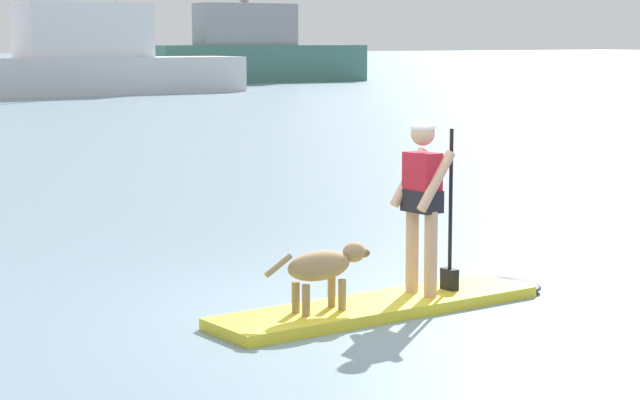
# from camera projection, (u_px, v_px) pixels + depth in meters

# --- Properties ---
(ground_plane) EXTENTS (400.00, 400.00, 0.00)m
(ground_plane) POSITION_uv_depth(u_px,v_px,m) (378.00, 312.00, 10.50)
(ground_plane) COLOR gray
(paddleboard) EXTENTS (3.56, 1.03, 0.10)m
(paddleboard) POSITION_uv_depth(u_px,v_px,m) (397.00, 304.00, 10.63)
(paddleboard) COLOR yellow
(paddleboard) RESTS_ON ground_plane
(person_paddler) EXTENTS (0.62, 0.50, 1.60)m
(person_paddler) POSITION_uv_depth(u_px,v_px,m) (423.00, 195.00, 10.67)
(person_paddler) COLOR tan
(person_paddler) RESTS_ON paddleboard
(dog) EXTENTS (1.10, 0.27, 0.57)m
(dog) POSITION_uv_depth(u_px,v_px,m) (324.00, 267.00, 10.09)
(dog) COLOR #997A51
(dog) RESTS_ON paddleboard
(moored_boat_starboard) EXTENTS (13.04, 4.03, 10.21)m
(moored_boat_starboard) POSITION_uv_depth(u_px,v_px,m) (99.00, 60.00, 52.26)
(moored_boat_starboard) COLOR silver
(moored_boat_starboard) RESTS_ON ground_plane
(moored_boat_far_port) EXTENTS (12.62, 3.57, 5.09)m
(moored_boat_far_port) POSITION_uv_depth(u_px,v_px,m) (256.00, 53.00, 66.81)
(moored_boat_far_port) COLOR #3F7266
(moored_boat_far_port) RESTS_ON ground_plane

